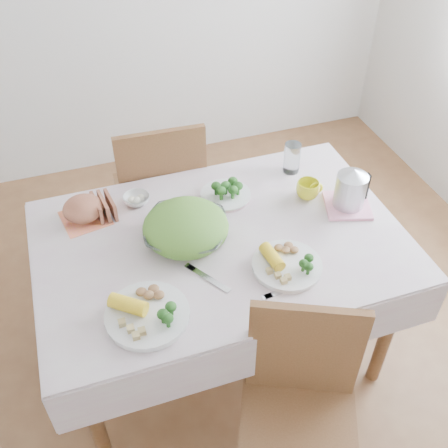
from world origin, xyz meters
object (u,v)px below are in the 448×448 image
object	(u,v)px
electric_kettle	(351,185)
dinner_plate_left	(148,315)
chair_near	(298,433)
chair_far	(160,196)
yellow_mug	(308,190)
dinner_plate_right	(287,266)
salad_bowl	(186,231)
dining_table	(221,299)

from	to	relation	value
electric_kettle	dinner_plate_left	bearing A→B (deg)	175.03
chair_near	chair_far	distance (m)	1.47
yellow_mug	electric_kettle	distance (m)	0.20
dinner_plate_left	electric_kettle	size ratio (longest dim) A/B	1.61
chair_near	dinner_plate_right	bearing A→B (deg)	98.21
salad_bowl	dinner_plate_left	xyz separation A→B (m)	(-0.24, -0.35, -0.03)
chair_far	yellow_mug	distance (m)	0.88
dining_table	chair_far	bearing A→B (deg)	98.48
dinner_plate_left	dinner_plate_right	xyz separation A→B (m)	(0.56, 0.06, 0.00)
dinner_plate_right	yellow_mug	xyz separation A→B (m)	(0.26, 0.37, 0.03)
chair_near	dining_table	bearing A→B (deg)	118.08
chair_near	chair_far	world-z (taller)	chair_far
salad_bowl	dinner_plate_right	xyz separation A→B (m)	(0.32, -0.28, -0.03)
chair_far	salad_bowl	distance (m)	0.76
salad_bowl	dinner_plate_right	bearing A→B (deg)	-41.19
dinner_plate_left	electric_kettle	bearing A→B (deg)	18.07
dining_table	chair_near	size ratio (longest dim) A/B	1.51
chair_far	yellow_mug	world-z (taller)	chair_far
electric_kettle	chair_far	bearing A→B (deg)	111.48
salad_bowl	dinner_plate_left	distance (m)	0.42
electric_kettle	chair_near	bearing A→B (deg)	-149.35
chair_near	yellow_mug	distance (m)	1.02
dining_table	dinner_plate_left	distance (m)	0.62
chair_near	dinner_plate_right	size ratio (longest dim) A/B	3.39
chair_near	yellow_mug	xyz separation A→B (m)	(0.41, 0.87, 0.34)
dining_table	chair_near	distance (m)	0.74
dining_table	salad_bowl	size ratio (longest dim) A/B	4.27
dining_table	dinner_plate_left	xyz separation A→B (m)	(-0.37, -0.30, 0.40)
salad_bowl	electric_kettle	world-z (taller)	electric_kettle
chair_near	dinner_plate_left	bearing A→B (deg)	158.54
salad_bowl	electric_kettle	distance (m)	0.73
dining_table	salad_bowl	xyz separation A→B (m)	(-0.13, 0.05, 0.43)
chair_far	electric_kettle	bearing A→B (deg)	137.19
dinner_plate_right	dining_table	bearing A→B (deg)	128.52
chair_far	dinner_plate_right	size ratio (longest dim) A/B	3.62
dining_table	yellow_mug	size ratio (longest dim) A/B	13.34
chair_near	electric_kettle	xyz separation A→B (m)	(0.55, 0.75, 0.42)
salad_bowl	electric_kettle	size ratio (longest dim) A/B	1.75
chair_near	chair_far	size ratio (longest dim) A/B	0.94
dinner_plate_right	yellow_mug	bearing A→B (deg)	54.74
yellow_mug	dinner_plate_right	bearing A→B (deg)	-125.26
dining_table	electric_kettle	world-z (taller)	electric_kettle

